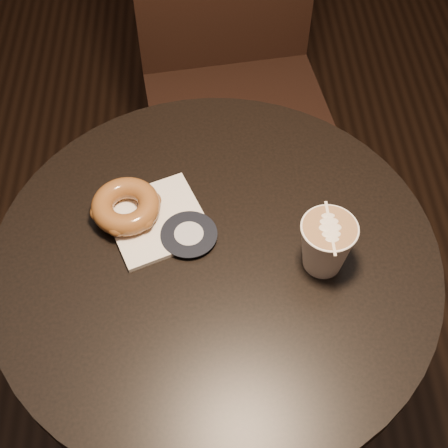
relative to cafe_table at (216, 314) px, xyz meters
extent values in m
plane|color=black|center=(0.00, 0.00, -0.55)|extent=(4.50, 4.50, 0.00)
cylinder|color=black|center=(0.00, 0.00, 0.18)|extent=(0.70, 0.70, 0.03)
cylinder|color=black|center=(0.00, 0.00, -0.18)|extent=(0.07, 0.07, 0.70)
cylinder|color=black|center=(0.00, 0.00, -0.54)|extent=(0.44, 0.44, 0.02)
cube|color=black|center=(0.08, 0.57, -0.07)|extent=(0.48, 0.48, 0.04)
cylinder|color=black|center=(-0.08, 0.37, -0.31)|extent=(0.04, 0.04, 0.48)
cylinder|color=black|center=(0.28, 0.42, -0.31)|extent=(0.04, 0.04, 0.48)
cylinder|color=black|center=(-0.13, 0.73, -0.31)|extent=(0.04, 0.04, 0.48)
cylinder|color=black|center=(0.23, 0.78, -0.31)|extent=(0.04, 0.04, 0.48)
cube|color=white|center=(-0.09, 0.07, 0.20)|extent=(0.19, 0.19, 0.01)
torus|color=brown|center=(-0.14, 0.08, 0.23)|extent=(0.11, 0.11, 0.04)
camera|label=1|loc=(-0.01, -0.53, 1.01)|focal=50.00mm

